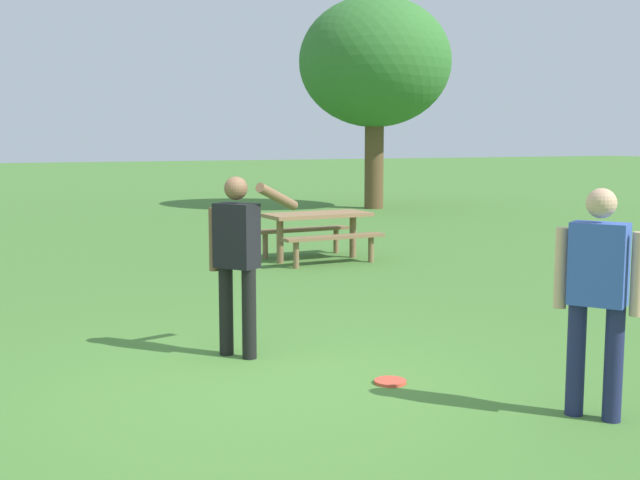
# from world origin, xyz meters

# --- Properties ---
(ground_plane) EXTENTS (120.00, 120.00, 0.00)m
(ground_plane) POSITION_xyz_m (0.00, 0.00, 0.00)
(ground_plane) COLOR #447530
(person_thrower) EXTENTS (0.83, 0.52, 1.64)m
(person_thrower) POSITION_xyz_m (0.06, 0.96, 0.96)
(person_thrower) COLOR black
(person_thrower) RESTS_ON ground
(person_catcher) EXTENTS (0.40, 0.51, 1.64)m
(person_catcher) POSITION_xyz_m (1.87, -1.62, 0.94)
(person_catcher) COLOR #1E234C
(person_catcher) RESTS_ON ground
(frisbee) EXTENTS (0.26, 0.26, 0.03)m
(frisbee) POSITION_xyz_m (0.94, -0.32, 0.01)
(frisbee) COLOR #E04733
(frisbee) RESTS_ON ground
(picnic_table_near) EXTENTS (1.80, 1.54, 0.77)m
(picnic_table_near) POSITION_xyz_m (3.02, 6.02, 0.56)
(picnic_table_near) COLOR olive
(picnic_table_near) RESTS_ON ground
(tree_far_right) EXTENTS (4.16, 4.16, 5.78)m
(tree_far_right) POSITION_xyz_m (8.26, 14.22, 3.98)
(tree_far_right) COLOR brown
(tree_far_right) RESTS_ON ground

